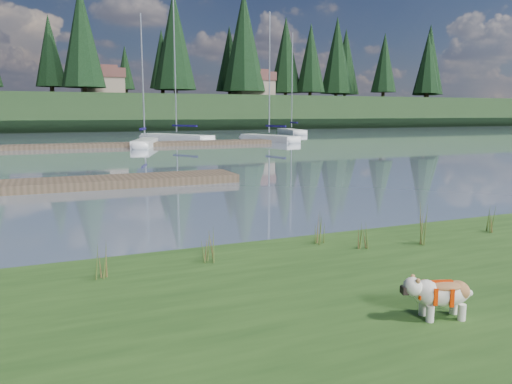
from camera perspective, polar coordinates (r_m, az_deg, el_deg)
name	(u,v)px	position (r m, az deg, el deg)	size (l,w,h in m)	color
ground	(84,148)	(39.66, -19.05, 4.80)	(200.00, 200.00, 0.00)	slate
bank	(381,381)	(5.06, 14.05, -20.19)	(60.00, 9.00, 0.35)	#2B4D1B
ridge	(62,113)	(82.53, -21.33, 8.39)	(200.00, 20.00, 5.00)	black
bulldog	(441,292)	(6.02, 20.39, -10.66)	(0.82, 0.47, 0.48)	silver
dock_near	(6,187)	(18.69, -26.66, 0.51)	(16.00, 2.00, 0.30)	#4C3D2C
dock_far	(111,145)	(39.84, -16.19, 5.17)	(26.00, 2.20, 0.30)	#4C3D2C
sailboat_bg_2	(146,142)	(40.12, -12.47, 5.60)	(3.30, 6.63, 10.02)	white
sailboat_bg_3	(171,137)	(48.53, -9.71, 6.24)	(5.96, 9.20, 13.65)	white
sailboat_bg_4	(265,137)	(46.53, 0.99, 6.26)	(3.39, 7.95, 11.53)	white
sailboat_bg_5	(290,131)	(63.02, 3.89, 6.98)	(3.36, 8.76, 12.22)	white
weed_0	(206,246)	(7.70, -5.70, -6.15)	(0.17, 0.14, 0.62)	#475B23
weed_1	(321,230)	(8.77, 7.43, -4.38)	(0.17, 0.14, 0.58)	#475B23
weed_2	(422,227)	(9.11, 18.39, -3.77)	(0.17, 0.14, 0.77)	#475B23
weed_3	(104,263)	(7.29, -16.98, -7.76)	(0.17, 0.14, 0.50)	#475B23
weed_4	(361,238)	(8.61, 11.92, -5.12)	(0.17, 0.14, 0.46)	#475B23
weed_5	(491,220)	(10.60, 25.24, -2.94)	(0.17, 0.14, 0.54)	#475B23
mud_lip	(223,262)	(8.73, -3.75, -7.97)	(60.00, 0.50, 0.14)	#33281C
conifer_4	(82,36)	(76.42, -19.28, 16.47)	(6.16, 6.16, 15.10)	#382619
conifer_5	(162,59)	(81.85, -10.71, 14.69)	(3.96, 3.96, 10.35)	#382619
conifer_6	(244,41)	(84.13, -1.40, 16.86)	(7.04, 7.04, 17.00)	#382619
conifer_7	(311,58)	(92.57, 6.26, 14.97)	(5.28, 5.28, 13.20)	#382619
conifer_8	(384,63)	(96.24, 14.45, 14.11)	(4.62, 4.62, 11.77)	#382619
conifer_9	(429,60)	(106.89, 19.19, 14.10)	(5.94, 5.94, 14.62)	#382619
house_1	(102,81)	(81.09, -17.15, 12.01)	(6.30, 5.30, 4.65)	gray
house_2	(253,84)	(85.16, -0.35, 12.25)	(6.30, 5.30, 4.65)	gray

